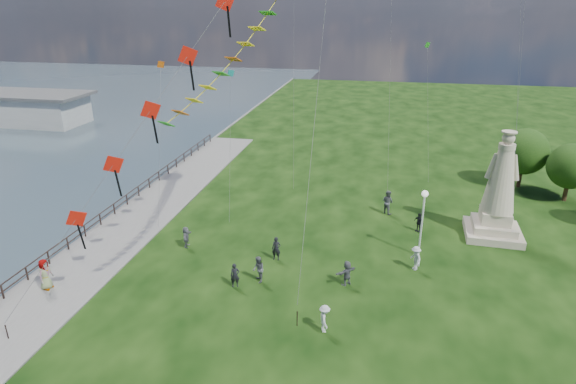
% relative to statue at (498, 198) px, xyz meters
% --- Properties ---
extents(waterfront, '(200.00, 200.00, 1.51)m').
position_rel_statue_xyz_m(waterfront, '(-27.74, -7.17, -3.00)').
color(waterfront, '#384A54').
rests_on(waterfront, ground).
extents(statue, '(4.01, 4.01, 7.78)m').
position_rel_statue_xyz_m(statue, '(0.00, 0.00, 0.00)').
color(statue, beige).
rests_on(statue, ground).
extents(lamppost, '(0.43, 0.43, 4.66)m').
position_rel_statue_xyz_m(lamppost, '(-5.41, -4.10, 0.42)').
color(lamppost, silver).
rests_on(lamppost, ground).
extents(tree_row, '(8.18, 11.34, 5.44)m').
position_rel_statue_xyz_m(tree_row, '(6.16, 8.75, 0.16)').
color(tree_row, '#382314').
rests_on(tree_row, ground).
extents(person_0, '(0.65, 0.55, 1.50)m').
position_rel_statue_xyz_m(person_0, '(-16.30, -10.19, -2.19)').
color(person_0, black).
rests_on(person_0, ground).
extents(person_1, '(0.82, 0.95, 1.67)m').
position_rel_statue_xyz_m(person_1, '(-15.08, -9.40, -2.10)').
color(person_1, '#595960').
rests_on(person_1, ground).
extents(person_2, '(0.78, 1.10, 1.53)m').
position_rel_statue_xyz_m(person_2, '(-10.56, -13.32, -2.17)').
color(person_2, silver).
rests_on(person_2, ground).
extents(person_5, '(0.79, 1.46, 1.49)m').
position_rel_statue_xyz_m(person_5, '(-21.12, -5.99, -2.19)').
color(person_5, '#595960').
rests_on(person_5, ground).
extents(person_6, '(0.59, 0.39, 1.60)m').
position_rel_statue_xyz_m(person_6, '(-14.62, -6.54, -2.14)').
color(person_6, black).
rests_on(person_6, ground).
extents(person_7, '(1.10, 1.05, 1.94)m').
position_rel_statue_xyz_m(person_7, '(-7.55, 2.58, -1.97)').
color(person_7, '#595960').
rests_on(person_7, ground).
extents(person_8, '(0.94, 1.17, 1.61)m').
position_rel_statue_xyz_m(person_8, '(-5.73, -6.04, -2.13)').
color(person_8, silver).
rests_on(person_8, ground).
extents(person_9, '(0.92, 0.90, 1.45)m').
position_rel_statue_xyz_m(person_9, '(-5.26, -0.34, -2.21)').
color(person_9, black).
rests_on(person_9, ground).
extents(person_10, '(0.63, 0.96, 1.90)m').
position_rel_statue_xyz_m(person_10, '(-27.04, -12.73, -1.99)').
color(person_10, '#595960').
rests_on(person_10, ground).
extents(person_11, '(1.48, 1.48, 1.58)m').
position_rel_statue_xyz_m(person_11, '(-9.82, -8.66, -2.15)').
color(person_11, '#595960').
rests_on(person_11, ground).
extents(red_kite_train, '(11.69, 9.35, 18.86)m').
position_rel_statue_xyz_m(red_kite_train, '(-18.97, -11.56, 8.76)').
color(red_kite_train, black).
rests_on(red_kite_train, ground).
extents(small_kites, '(27.95, 19.49, 21.00)m').
position_rel_statue_xyz_m(small_kites, '(-9.91, 7.06, 9.86)').
color(small_kites, teal).
rests_on(small_kites, ground).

